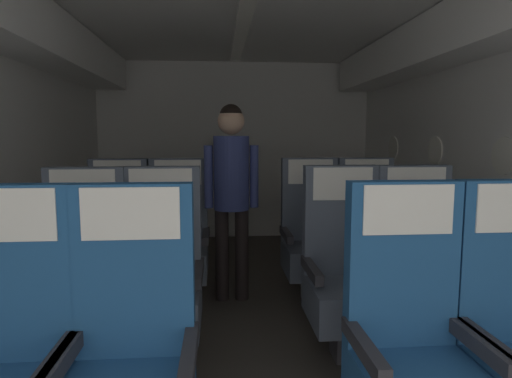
{
  "coord_description": "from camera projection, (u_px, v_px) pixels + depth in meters",
  "views": [
    {
      "loc": [
        -0.21,
        0.02,
        1.32
      ],
      "look_at": [
        0.04,
        3.06,
        0.96
      ],
      "focal_mm": 31.14,
      "sensor_mm": 36.0,
      "label": 1
    }
  ],
  "objects": [
    {
      "name": "seat_b_right_window",
      "position": [
        345.0,
        277.0,
        2.68
      ],
      "size": [
        0.49,
        0.51,
        1.14
      ],
      "color": "#38383D",
      "rests_on": "ground"
    },
    {
      "name": "seat_a_left_window",
      "position": [
        3.0,
        370.0,
        1.61
      ],
      "size": [
        0.49,
        0.51,
        1.14
      ],
      "color": "#38383D",
      "rests_on": "ground"
    },
    {
      "name": "seat_a_right_window",
      "position": [
        413.0,
        354.0,
        1.73
      ],
      "size": [
        0.49,
        0.51,
        1.14
      ],
      "color": "#38383D",
      "rests_on": "ground"
    },
    {
      "name": "seat_a_left_aisle",
      "position": [
        131.0,
        366.0,
        1.64
      ],
      "size": [
        0.49,
        0.51,
        1.14
      ],
      "color": "#38383D",
      "rests_on": "ground"
    },
    {
      "name": "flight_attendant",
      "position": [
        231.0,
        182.0,
        3.51
      ],
      "size": [
        0.43,
        0.28,
        1.57
      ],
      "rotation": [
        0.0,
        0.0,
        3.17
      ],
      "color": "black",
      "rests_on": "ground"
    },
    {
      "name": "seat_c_left_aisle",
      "position": [
        178.0,
        243.0,
        3.53
      ],
      "size": [
        0.49,
        0.51,
        1.14
      ],
      "color": "#38383D",
      "rests_on": "ground"
    },
    {
      "name": "seat_b_left_window",
      "position": [
        82.0,
        285.0,
        2.53
      ],
      "size": [
        0.49,
        0.51,
        1.14
      ],
      "color": "#38383D",
      "rests_on": "ground"
    },
    {
      "name": "seat_c_right_window",
      "position": [
        312.0,
        241.0,
        3.61
      ],
      "size": [
        0.49,
        0.51,
        1.14
      ],
      "color": "#38383D",
      "rests_on": "ground"
    },
    {
      "name": "seat_b_left_aisle",
      "position": [
        161.0,
        282.0,
        2.59
      ],
      "size": [
        0.49,
        0.51,
        1.14
      ],
      "color": "#38383D",
      "rests_on": "ground"
    },
    {
      "name": "seat_c_left_window",
      "position": [
        117.0,
        244.0,
        3.48
      ],
      "size": [
        0.49,
        0.51,
        1.14
      ],
      "color": "#38383D",
      "rests_on": "ground"
    },
    {
      "name": "fuselage_shell",
      "position": [
        249.0,
        85.0,
        3.09
      ],
      "size": [
        3.62,
        5.85,
        2.32
      ],
      "color": "silver",
      "rests_on": "ground"
    },
    {
      "name": "seat_b_right_aisle",
      "position": [
        419.0,
        276.0,
        2.7
      ],
      "size": [
        0.49,
        0.51,
        1.14
      ],
      "color": "#38383D",
      "rests_on": "ground"
    },
    {
      "name": "ground",
      "position": [
        252.0,
        333.0,
        3.03
      ],
      "size": [
        3.74,
        6.2,
        0.02
      ],
      "primitive_type": "cube",
      "color": "#3D3833"
    },
    {
      "name": "seat_c_right_aisle",
      "position": [
        369.0,
        240.0,
        3.64
      ],
      "size": [
        0.49,
        0.51,
        1.14
      ],
      "color": "#38383D",
      "rests_on": "ground"
    }
  ]
}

